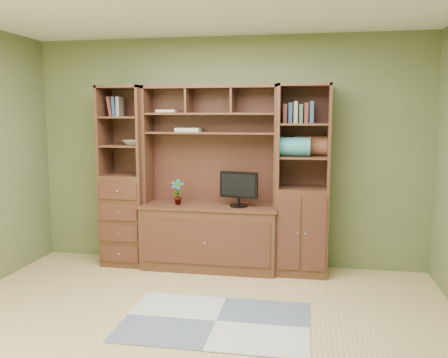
% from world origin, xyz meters
% --- Properties ---
extents(room, '(4.60, 4.10, 2.64)m').
position_xyz_m(room, '(0.00, 0.00, 1.30)').
color(room, tan).
rests_on(room, ground).
extents(center_hutch, '(1.54, 0.53, 2.05)m').
position_xyz_m(center_hutch, '(-0.15, 1.73, 1.02)').
color(center_hutch, '#4A291A').
rests_on(center_hutch, ground).
extents(left_tower, '(0.50, 0.45, 2.05)m').
position_xyz_m(left_tower, '(-1.15, 1.77, 1.02)').
color(left_tower, '#4A291A').
rests_on(left_tower, ground).
extents(right_tower, '(0.55, 0.45, 2.05)m').
position_xyz_m(right_tower, '(0.87, 1.77, 1.02)').
color(right_tower, '#4A291A').
rests_on(right_tower, ground).
extents(rug, '(1.57, 1.05, 0.01)m').
position_xyz_m(rug, '(0.19, 0.36, 0.01)').
color(rug, gray).
rests_on(rug, ground).
extents(monitor, '(0.46, 0.28, 0.53)m').
position_xyz_m(monitor, '(0.18, 1.70, 0.99)').
color(monitor, black).
rests_on(monitor, center_hutch).
extents(orchid, '(0.15, 0.10, 0.29)m').
position_xyz_m(orchid, '(-0.51, 1.70, 0.87)').
color(orchid, '#A66138').
rests_on(orchid, center_hutch).
extents(magazines, '(0.27, 0.20, 0.04)m').
position_xyz_m(magazines, '(-0.41, 1.82, 1.56)').
color(magazines, '#B9AF9E').
rests_on(magazines, center_hutch).
extents(bowl, '(0.22, 0.22, 0.05)m').
position_xyz_m(bowl, '(-1.05, 1.77, 1.42)').
color(bowl, beige).
rests_on(bowl, left_tower).
extents(blanket_teal, '(0.35, 0.20, 0.20)m').
position_xyz_m(blanket_teal, '(0.77, 1.73, 1.39)').
color(blanket_teal, teal).
rests_on(blanket_teal, right_tower).
extents(blanket_red, '(0.38, 0.21, 0.21)m').
position_xyz_m(blanket_red, '(0.97, 1.85, 1.40)').
color(blanket_red, brown).
rests_on(blanket_red, right_tower).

